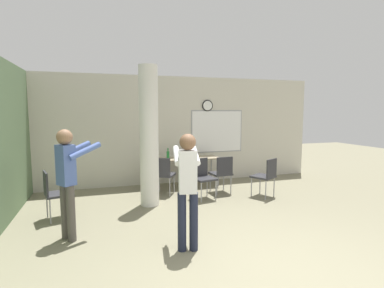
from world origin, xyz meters
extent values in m
plane|color=gray|center=(0.00, 0.00, 0.00)|extent=(24.00, 24.00, 0.00)
cube|color=beige|center=(0.00, 5.06, 1.40)|extent=(8.00, 0.12, 2.80)
cylinder|color=black|center=(0.89, 4.99, 2.05)|extent=(0.30, 0.03, 0.30)
cylinder|color=white|center=(0.89, 4.97, 2.05)|extent=(0.25, 0.01, 0.25)
cube|color=#99999E|center=(1.18, 5.00, 1.35)|extent=(1.49, 0.01, 1.16)
cube|color=white|center=(1.18, 4.99, 1.35)|extent=(1.43, 0.02, 1.10)
cylinder|color=silver|center=(-0.99, 3.30, 1.40)|extent=(0.37, 0.37, 2.80)
cube|color=tan|center=(0.10, 4.55, 0.71)|extent=(1.81, 0.60, 0.03)
cylinder|color=gray|center=(-0.75, 4.31, 0.35)|extent=(0.04, 0.04, 0.70)
cylinder|color=gray|center=(0.94, 4.31, 0.35)|extent=(0.04, 0.04, 0.70)
cylinder|color=gray|center=(-0.75, 4.79, 0.35)|extent=(0.04, 0.04, 0.70)
cylinder|color=gray|center=(0.94, 4.79, 0.35)|extent=(0.04, 0.04, 0.70)
cylinder|color=#1E6B2D|center=(-0.34, 4.43, 0.83)|extent=(0.07, 0.07, 0.20)
cylinder|color=#1E6B2D|center=(-0.34, 4.43, 0.97)|extent=(0.03, 0.03, 0.08)
cylinder|color=#38383D|center=(0.07, 4.07, 0.16)|extent=(0.26, 0.26, 0.32)
cube|color=#2D2D33|center=(-0.53, 3.99, 0.45)|extent=(0.60, 0.60, 0.04)
cube|color=#2D2D33|center=(-0.63, 3.81, 0.67)|extent=(0.36, 0.22, 0.40)
cylinder|color=#99999E|center=(-0.28, 4.06, 0.21)|extent=(0.02, 0.02, 0.43)
cylinder|color=#99999E|center=(-0.60, 4.24, 0.21)|extent=(0.02, 0.02, 0.43)
cylinder|color=#99999E|center=(-0.46, 3.75, 0.21)|extent=(0.02, 0.02, 0.43)
cylinder|color=#99999E|center=(-0.77, 3.92, 0.21)|extent=(0.02, 0.02, 0.43)
cube|color=#2D2D33|center=(0.75, 3.72, 0.45)|extent=(0.47, 0.47, 0.04)
cube|color=#2D2D33|center=(0.77, 3.52, 0.67)|extent=(0.40, 0.06, 0.40)
cylinder|color=#99999E|center=(0.92, 3.91, 0.21)|extent=(0.02, 0.02, 0.43)
cylinder|color=#99999E|center=(0.56, 3.89, 0.21)|extent=(0.02, 0.02, 0.43)
cylinder|color=#99999E|center=(0.95, 3.56, 0.21)|extent=(0.02, 0.02, 0.43)
cylinder|color=#99999E|center=(0.59, 3.53, 0.21)|extent=(0.02, 0.02, 0.43)
cube|color=#2D2D33|center=(-2.65, 2.99, 0.45)|extent=(0.54, 0.54, 0.04)
cube|color=#2D2D33|center=(-2.84, 2.94, 0.67)|extent=(0.14, 0.39, 0.40)
cylinder|color=#99999E|center=(-2.43, 2.87, 0.21)|extent=(0.02, 0.02, 0.43)
cylinder|color=#99999E|center=(-2.52, 3.22, 0.21)|extent=(0.02, 0.02, 0.43)
cylinder|color=#99999E|center=(-2.77, 2.77, 0.21)|extent=(0.02, 0.02, 0.43)
cylinder|color=#99999E|center=(-2.87, 3.12, 0.21)|extent=(0.02, 0.02, 0.43)
cube|color=#2D2D33|center=(0.21, 3.34, 0.45)|extent=(0.51, 0.51, 0.04)
cube|color=#2D2D33|center=(0.17, 3.54, 0.67)|extent=(0.39, 0.10, 0.40)
cylinder|color=#99999E|center=(0.06, 3.13, 0.21)|extent=(0.02, 0.02, 0.43)
cylinder|color=#99999E|center=(0.42, 3.19, 0.21)|extent=(0.02, 0.02, 0.43)
cylinder|color=#99999E|center=(0.00, 3.48, 0.21)|extent=(0.02, 0.02, 0.43)
cylinder|color=#99999E|center=(0.35, 3.55, 0.21)|extent=(0.02, 0.02, 0.43)
cube|color=#2D2D33|center=(1.53, 3.13, 0.45)|extent=(0.60, 0.60, 0.04)
cube|color=#2D2D33|center=(1.62, 2.95, 0.67)|extent=(0.36, 0.21, 0.40)
cylinder|color=#99999E|center=(1.60, 3.37, 0.21)|extent=(0.02, 0.02, 0.43)
cylinder|color=#99999E|center=(1.28, 3.20, 0.21)|extent=(0.02, 0.02, 0.43)
cylinder|color=#99999E|center=(1.77, 3.05, 0.21)|extent=(0.02, 0.02, 0.43)
cylinder|color=#99999E|center=(1.45, 2.88, 0.21)|extent=(0.02, 0.02, 0.43)
cylinder|color=#1E2338|center=(-0.76, 1.12, 0.41)|extent=(0.12, 0.12, 0.81)
cylinder|color=#1E2338|center=(-0.92, 1.15, 0.41)|extent=(0.12, 0.12, 0.81)
cube|color=white|center=(-0.84, 1.14, 1.10)|extent=(0.27, 0.23, 0.58)
sphere|color=brown|center=(-0.84, 1.14, 1.50)|extent=(0.22, 0.22, 0.22)
cylinder|color=white|center=(-0.66, 1.34, 1.29)|extent=(0.18, 0.52, 0.23)
cylinder|color=white|center=(-0.92, 1.39, 1.29)|extent=(0.18, 0.52, 0.23)
cube|color=white|center=(-0.88, 1.61, 1.29)|extent=(0.06, 0.13, 0.04)
cylinder|color=#514C47|center=(-2.37, 1.94, 0.42)|extent=(0.12, 0.12, 0.83)
cylinder|color=#514C47|center=(-2.47, 2.08, 0.42)|extent=(0.12, 0.12, 0.83)
cube|color=#4C66AD|center=(-2.42, 2.01, 1.13)|extent=(0.30, 0.31, 0.59)
sphere|color=#997051|center=(-2.42, 2.01, 1.53)|extent=(0.23, 0.23, 0.23)
cylinder|color=#4C66AD|center=(-2.15, 2.03, 1.32)|extent=(0.48, 0.37, 0.24)
cylinder|color=#4C66AD|center=(-2.30, 2.25, 1.32)|extent=(0.48, 0.37, 0.24)
camera|label=1|loc=(-1.98, -2.62, 1.91)|focal=28.00mm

